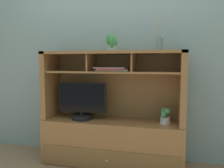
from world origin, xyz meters
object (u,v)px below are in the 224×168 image
Objects in this scene: diffuser_bottle at (159,44)px; potted_succulent at (112,44)px; potted_orchid at (165,116)px; media_console at (112,128)px; tv_monitor at (82,103)px; magazine_stack_left at (112,69)px.

potted_succulent is at bearing 176.11° from diffuser_bottle.
potted_orchid is 0.74m from diffuser_bottle.
media_console is 2.78× the size of tv_monitor.
media_console is at bearing -111.74° from potted_succulent.
potted_orchid is (0.90, 0.02, -0.10)m from tv_monitor.
tv_monitor is 3.34× the size of potted_orchid.
potted_orchid is at bearing 5.47° from magazine_stack_left.
potted_succulent is at bearing 178.46° from potted_orchid.
magazine_stack_left reaches higher than potted_orchid.
potted_succulent is (-0.56, 0.02, 0.75)m from potted_orchid.
potted_orchid is 0.46× the size of magazine_stack_left.
media_console is at bearing 176.64° from diffuser_bottle.
potted_succulent is at bearing 68.26° from media_console.
media_console is 1.03m from diffuser_bottle.
diffuser_bottle is at bearing -3.36° from media_console.
tv_monitor is 0.74m from potted_succulent.
potted_succulent reaches higher than potted_orchid.
magazine_stack_left is (0.02, -0.06, 0.65)m from media_console.
tv_monitor is 0.52m from magazine_stack_left.
magazine_stack_left is at bearing -74.42° from media_console.
magazine_stack_left is at bearing -174.53° from potted_orchid.
media_console is 4.71× the size of diffuser_bottle.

